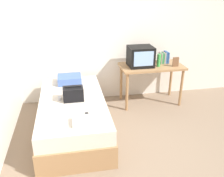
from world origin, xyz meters
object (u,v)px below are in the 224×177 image
Objects in this scene: bed at (73,115)px; desk at (151,70)px; folded_towel at (84,121)px; magazine at (65,110)px; handbag at (73,94)px; remote_silver at (59,98)px; water_bottle at (159,60)px; picture_frame at (176,62)px; tv at (141,56)px; remote_dark at (87,116)px; book_row at (164,57)px; pillow at (70,79)px.

bed is 1.72× the size of desk.
magazine is at bearing 120.58° from folded_towel.
handbag is 1.03× the size of magazine.
remote_silver is (-0.21, 0.08, -0.09)m from handbag.
desk is at bearing 138.51° from water_bottle.
picture_frame reaches higher than handbag.
tv reaches higher than magazine.
remote_dark is at bearing 69.42° from folded_towel.
picture_frame is (0.40, -0.15, 0.18)m from desk.
tv is 0.51m from book_row.
book_row is (1.77, 0.84, 0.59)m from bed.
bed is 0.77m from pillow.
magazine reaches higher than bed.
handbag is at bearing 105.87° from remote_dark.
desk is 5.03× the size of water_bottle.
tv reaches higher than remote_dark.
desk reaches higher than magazine.
book_row is 2.14m from remote_dark.
folded_towel is (0.31, -0.77, 0.02)m from remote_silver.
handbag is at bearing -153.91° from book_row.
water_bottle reaches higher than folded_towel.
remote_dark is (-1.60, -1.39, -0.31)m from book_row.
tv is 1.73m from remote_dark.
folded_towel is at bearing -137.59° from water_bottle.
pillow is (-1.51, -0.04, -0.06)m from desk.
folded_towel is (-1.38, -1.44, -0.09)m from desk.
tv is 0.65m from picture_frame.
bed is at bearing 107.58° from remote_dark.
magazine is (-1.38, -1.06, -0.39)m from tv.
folded_towel is (0.12, -0.71, 0.30)m from bed.
handbag is (-1.87, -0.60, -0.20)m from picture_frame.
pillow reaches higher than remote_dark.
folded_towel is at bearing -59.42° from magazine.
picture_frame is 2.22m from folded_towel.
tv reaches higher than handbag.
remote_dark is (-1.10, -1.28, -0.39)m from tv.
tv reaches higher than water_bottle.
handbag is 0.35m from magazine.
desk is 0.25m from water_bottle.
magazine is (-1.61, -1.06, -0.12)m from desk.
bed is at bearing -154.69° from book_row.
book_row is 1.42× the size of remote_dark.
bed is 2.05m from book_row.
tv is 1.52× the size of magazine.
tv is at bearing 166.85° from picture_frame.
handbag is 0.70m from folded_towel.
desk is 1.85m from remote_dark.
tv is 1.49m from handbag.
water_bottle is (0.10, -0.09, 0.21)m from desk.
remote_dark reaches higher than bed.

